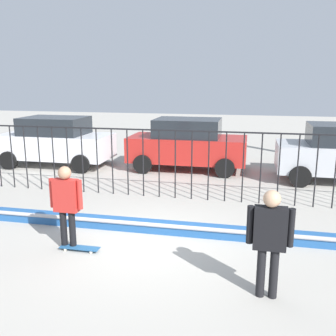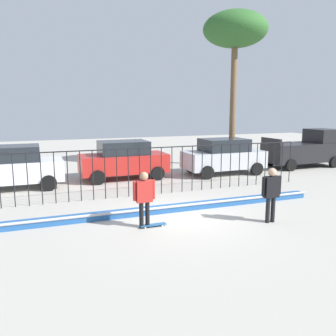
{
  "view_description": "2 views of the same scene",
  "coord_description": "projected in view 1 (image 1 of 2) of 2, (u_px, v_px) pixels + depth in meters",
  "views": [
    {
      "loc": [
        2.03,
        -7.13,
        3.3
      ],
      "look_at": [
        0.12,
        1.59,
        1.22
      ],
      "focal_mm": 40.8,
      "sensor_mm": 36.0,
      "label": 1
    },
    {
      "loc": [
        -4.33,
        -10.23,
        3.54
      ],
      "look_at": [
        0.11,
        1.41,
        1.38
      ],
      "focal_mm": 37.35,
      "sensor_mm": 36.0,
      "label": 2
    }
  ],
  "objects": [
    {
      "name": "camera_operator",
      "position": [
        270.0,
        234.0,
        5.72
      ],
      "size": [
        0.7,
        0.26,
        1.72
      ],
      "rotation": [
        0.0,
        0.0,
        2.56
      ],
      "color": "black",
      "rests_on": "ground"
    },
    {
      "name": "parked_car_white",
      "position": [
        56.0,
        141.0,
        14.78
      ],
      "size": [
        4.3,
        2.12,
        1.9
      ],
      "rotation": [
        0.0,
        0.0,
        -0.05
      ],
      "color": "silver",
      "rests_on": "ground"
    },
    {
      "name": "skateboarder",
      "position": [
        66.0,
        200.0,
        7.42
      ],
      "size": [
        0.68,
        0.26,
        1.68
      ],
      "rotation": [
        0.0,
        0.0,
        0.08
      ],
      "color": "black",
      "rests_on": "ground"
    },
    {
      "name": "parked_car_red",
      "position": [
        187.0,
        144.0,
        14.13
      ],
      "size": [
        4.3,
        2.12,
        1.9
      ],
      "rotation": [
        0.0,
        0.0,
        -0.06
      ],
      "color": "#B2231E",
      "rests_on": "ground"
    },
    {
      "name": "perimeter_fence",
      "position": [
        175.0,
        157.0,
        10.63
      ],
      "size": [
        14.04,
        0.04,
        1.95
      ],
      "color": "black",
      "rests_on": "ground"
    },
    {
      "name": "ground_plane",
      "position": [
        146.0,
        242.0,
        7.95
      ],
      "size": [
        60.0,
        60.0,
        0.0
      ],
      "primitive_type": "plane",
      "color": "#ADA89E"
    },
    {
      "name": "bowl_coping_ledge",
      "position": [
        153.0,
        226.0,
        8.47
      ],
      "size": [
        11.0,
        0.41,
        0.27
      ],
      "color": "#235699",
      "rests_on": "ground"
    },
    {
      "name": "skateboard",
      "position": [
        80.0,
        248.0,
        7.53
      ],
      "size": [
        0.8,
        0.2,
        0.07
      ],
      "rotation": [
        0.0,
        0.0,
        0.13
      ],
      "color": "#26598C",
      "rests_on": "ground"
    }
  ]
}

